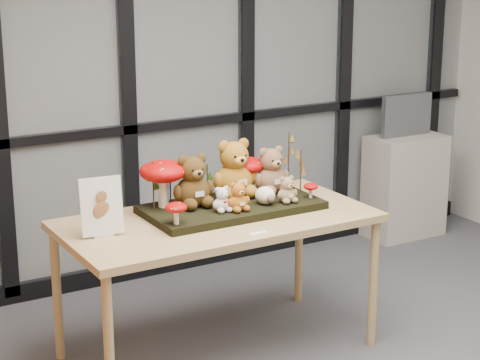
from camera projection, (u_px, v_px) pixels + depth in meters
room_shell at (449, 78)px, 3.71m from camera, size 5.00×5.00×5.00m
glass_partition at (189, 69)px, 5.84m from camera, size 4.90×0.06×2.78m
display_table at (217, 229)px, 4.73m from camera, size 1.70×0.86×0.80m
diorama_tray at (232, 207)px, 4.83m from camera, size 0.98×0.49×0.04m
bear_pooh_yellow at (234, 165)px, 4.92m from camera, size 0.28×0.25×0.36m
bear_brown_medium at (192, 178)px, 4.74m from camera, size 0.25×0.22×0.32m
bear_tan_back at (271, 167)px, 5.00m from camera, size 0.23×0.21×0.30m
bear_small_yellow at (238, 195)px, 4.67m from camera, size 0.14×0.12×0.18m
bear_white_bow at (222, 198)px, 4.66m from camera, size 0.12×0.11×0.15m
bear_beige_small at (287, 188)px, 4.82m from camera, size 0.13×0.12×0.17m
plush_cream_hedgehog at (265, 194)px, 4.80m from camera, size 0.08×0.08×0.11m
mushroom_back_left at (163, 182)px, 4.72m from camera, size 0.26×0.26×0.29m
mushroom_back_right at (247, 173)px, 5.02m from camera, size 0.20×0.20×0.23m
mushroom_front_left at (176, 212)px, 4.45m from camera, size 0.12×0.12×0.13m
mushroom_front_right at (311, 190)px, 4.92m from camera, size 0.08×0.08×0.09m
sprig_green_far_left at (153, 185)px, 4.69m from camera, size 0.05×0.05×0.27m
sprig_green_mid_left at (170, 184)px, 4.80m from camera, size 0.05×0.05×0.22m
sprig_dry_far_right at (289, 160)px, 5.08m from camera, size 0.05×0.05×0.34m
sprig_dry_mid_right at (301, 171)px, 4.99m from camera, size 0.05×0.05×0.26m
sprig_green_centre at (207, 180)px, 4.93m from camera, size 0.05×0.05×0.19m
sign_holder at (102, 209)px, 4.38m from camera, size 0.22×0.08×0.31m
label_card at (258, 233)px, 4.46m from camera, size 0.10×0.03×0.00m
cabinet at (404, 186)px, 6.79m from camera, size 0.60×0.35×0.80m
monitor at (407, 115)px, 6.65m from camera, size 0.45×0.05×0.32m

